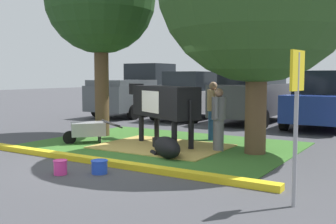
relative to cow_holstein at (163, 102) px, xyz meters
name	(u,v)px	position (x,y,z in m)	size (l,w,h in m)	color
ground_plane	(120,162)	(0.31, -2.18, -1.16)	(80.00, 80.00, 0.00)	#424247
grass_island	(163,145)	(-0.01, 0.04, -1.15)	(6.72, 4.94, 0.02)	#386B28
curb_yellow	(96,161)	(-0.01, -2.59, -1.10)	(7.92, 0.24, 0.12)	yellow
hay_bedding	(162,147)	(0.13, -0.25, -1.14)	(3.20, 2.40, 0.04)	tan
cow_holstein	(163,102)	(0.00, 0.00, 0.00)	(2.93, 1.79, 1.62)	black
calf_lying	(166,147)	(0.92, -1.28, -0.92)	(1.23, 1.05, 0.48)	black
person_handler	(213,109)	(0.76, 1.47, -0.26)	(0.45, 0.35, 1.68)	#23478C
person_visitor_near	(219,118)	(1.61, 0.00, -0.33)	(0.34, 0.52, 1.55)	slate
wheelbarrow	(87,129)	(-1.94, -0.80, -0.78)	(1.32, 1.37, 0.63)	gray
parking_sign	(297,97)	(4.29, -3.22, 0.39)	(0.09, 0.44, 2.21)	#99999E
bucket_pink	(60,167)	(0.07, -3.66, -1.02)	(0.27, 0.27, 0.28)	#EA3893
bucket_blue	(99,166)	(0.64, -3.21, -1.03)	(0.33, 0.33, 0.26)	blue
pickup_truck_black	(140,91)	(-5.47, 6.51, -0.05)	(2.22, 5.40, 2.42)	#4C5156
sedan_silver	(191,96)	(-2.60, 6.30, -0.18)	(2.02, 4.40, 2.02)	silver
suv_dark_grey	(253,90)	(0.11, 6.45, 0.11)	(2.12, 4.60, 2.52)	#3D3D42
sedan_blue	(322,100)	(2.77, 6.11, -0.18)	(2.02, 4.40, 2.02)	navy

